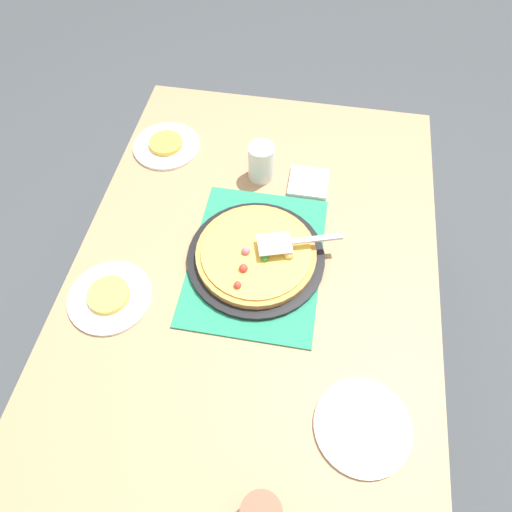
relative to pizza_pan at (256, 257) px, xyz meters
The scene contains 13 objects.
ground_plane 0.76m from the pizza_pan, ahead, with size 8.00×8.00×0.00m, color #3D4247.
dining_table 0.12m from the pizza_pan, ahead, with size 1.40×1.00×0.75m.
placemat 0.01m from the pizza_pan, ahead, with size 0.48×0.36×0.01m, color #237F5B.
pizza_pan is the anchor object (origin of this frame).
pizza 0.02m from the pizza_pan, 120.95° to the right, with size 0.33×0.33×0.05m.
plate_near_left 0.54m from the pizza_pan, 43.33° to the left, with size 0.22×0.22×0.01m, color white.
plate_far_right 0.40m from the pizza_pan, 117.05° to the left, with size 0.22×0.22×0.01m, color white.
plate_side 0.51m from the pizza_pan, 142.17° to the right, with size 0.22×0.22×0.01m, color white.
served_slice_left 0.54m from the pizza_pan, 43.33° to the left, with size 0.11×0.11×0.02m, color gold.
served_slice_right 0.40m from the pizza_pan, 117.05° to the left, with size 0.11×0.11×0.02m, color #EAB747.
cup_far 0.32m from the pizza_pan, ahead, with size 0.08×0.08×0.12m, color white.
pizza_server 0.11m from the pizza_pan, 72.63° to the right, with size 0.11×0.23×0.01m.
napkin_stack 0.33m from the pizza_pan, 20.44° to the right, with size 0.12×0.12×0.02m, color white.
Camera 1 is at (-0.67, -0.12, 1.81)m, focal length 31.86 mm.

